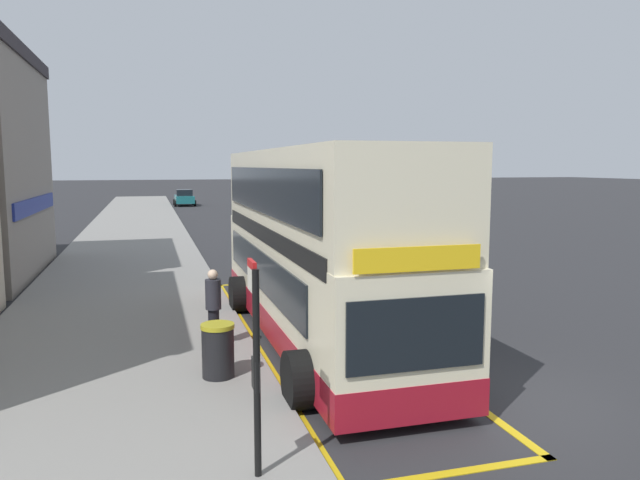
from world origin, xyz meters
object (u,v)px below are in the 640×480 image
Objects in this scene: litter_bin at (218,350)px; parked_car_silver_across at (263,206)px; parked_car_teal_ahead at (184,198)px; pedestrian_further_back at (213,305)px; parked_car_grey_behind at (265,198)px; double_decker_bus at (316,251)px; bus_stop_sign at (255,352)px.

parked_car_silver_across is at bearing 78.15° from litter_bin.
pedestrian_further_back reaches higher than parked_car_teal_ahead.
parked_car_grey_behind and parked_car_teal_ahead have the same top height.
double_decker_bus is 2.61× the size of parked_car_silver_across.
parked_car_teal_ahead is 48.62m from pedestrian_further_back.
parked_car_silver_across is at bearing 78.15° from parked_car_grey_behind.
double_decker_bus reaches higher than parked_car_grey_behind.
double_decker_bus reaches higher than parked_car_teal_ahead.
pedestrian_further_back reaches higher than parked_car_silver_across.
parked_car_grey_behind is 2.49× the size of pedestrian_further_back.
bus_stop_sign is 54.28m from parked_car_teal_ahead.
double_decker_bus is 10.88× the size of litter_bin.
bus_stop_sign is at bearing -90.54° from pedestrian_further_back.
double_decker_bus is 48.17m from parked_car_teal_ahead.
parked_car_teal_ahead is (2.26, 54.22, -0.94)m from bus_stop_sign.
bus_stop_sign is at bearing -88.81° from litter_bin.
pedestrian_further_back is at bearing -93.31° from parked_car_teal_ahead.
double_decker_bus reaches higher than pedestrian_further_back.
parked_car_silver_across is at bearing -70.87° from parked_car_teal_ahead.
double_decker_bus is 4.01× the size of bus_stop_sign.
pedestrian_further_back is at bearing 77.77° from parked_car_grey_behind.
parked_car_grey_behind is 49.09m from litter_bin.
pedestrian_further_back is at bearing -100.60° from parked_car_silver_across.
double_decker_bus is at bearing 80.60° from parked_car_grey_behind.
double_decker_bus is 34.05m from parked_car_silver_across.
parked_car_grey_behind reaches higher than litter_bin.
parked_car_silver_across is at bearing 81.54° from double_decker_bus.
parked_car_silver_across is at bearing 77.70° from pedestrian_further_back.
bus_stop_sign is 40.44m from parked_car_silver_across.
double_decker_bus reaches higher than parked_car_silver_across.
litter_bin is (-10.07, -48.05, -0.15)m from parked_car_grey_behind.
parked_car_teal_ahead is 4.17× the size of litter_bin.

